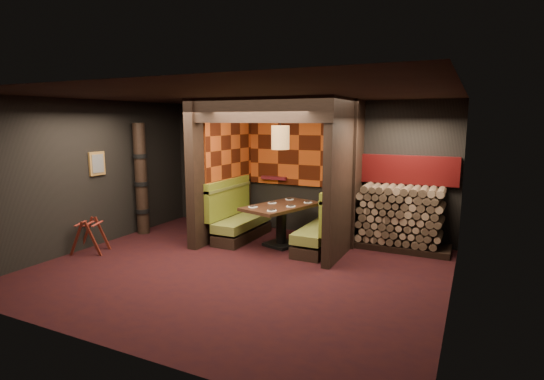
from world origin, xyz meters
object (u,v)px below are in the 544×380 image
(luggage_rack, at_px, (90,235))
(totem_column, at_px, (141,180))
(pendant_lamp, at_px, (280,137))
(firewood_stack, at_px, (404,218))
(booth_bench_left, at_px, (238,220))
(booth_bench_right, at_px, (324,230))
(dining_table, at_px, (281,217))

(luggage_rack, height_order, totem_column, totem_column)
(pendant_lamp, distance_m, firewood_stack, 2.81)
(pendant_lamp, height_order, luggage_rack, pendant_lamp)
(booth_bench_left, xyz_separation_m, booth_bench_right, (1.89, 0.00, 0.00))
(dining_table, xyz_separation_m, pendant_lamp, (0.00, -0.05, 1.55))
(booth_bench_left, bearing_deg, booth_bench_right, 0.00)
(luggage_rack, bearing_deg, pendant_lamp, 32.03)
(luggage_rack, bearing_deg, totem_column, 93.05)
(booth_bench_left, distance_m, totem_column, 2.30)
(dining_table, xyz_separation_m, luggage_rack, (-3.05, -1.96, -0.25))
(dining_table, bearing_deg, booth_bench_left, 174.85)
(luggage_rack, bearing_deg, dining_table, 32.71)
(booth_bench_left, relative_size, luggage_rack, 2.13)
(booth_bench_left, distance_m, pendant_lamp, 2.03)
(booth_bench_right, distance_m, dining_table, 0.88)
(dining_table, distance_m, firewood_stack, 2.35)
(luggage_rack, bearing_deg, firewood_stack, 27.63)
(luggage_rack, xyz_separation_m, firewood_stack, (5.25, 2.75, 0.27))
(dining_table, relative_size, totem_column, 0.72)
(booth_bench_right, height_order, firewood_stack, firewood_stack)
(booth_bench_right, distance_m, firewood_stack, 1.54)
(booth_bench_left, distance_m, luggage_rack, 2.87)
(dining_table, height_order, pendant_lamp, pendant_lamp)
(pendant_lamp, bearing_deg, booth_bench_right, 9.54)
(luggage_rack, height_order, firewood_stack, firewood_stack)
(booth_bench_left, relative_size, dining_table, 0.92)
(pendant_lamp, height_order, firewood_stack, pendant_lamp)
(booth_bench_left, bearing_deg, dining_table, -5.15)
(dining_table, bearing_deg, booth_bench_right, 6.25)
(luggage_rack, bearing_deg, booth_bench_left, 45.59)
(booth_bench_right, xyz_separation_m, pendant_lamp, (-0.85, -0.14, 1.73))
(booth_bench_left, relative_size, totem_column, 0.67)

